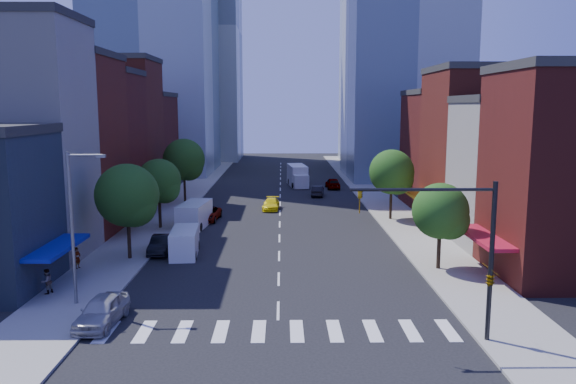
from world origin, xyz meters
name	(u,v)px	position (x,y,z in m)	size (l,w,h in m)	color
ground	(278,311)	(0.00, 0.00, 0.00)	(220.00, 220.00, 0.00)	black
sidewalk_left	(183,198)	(-12.50, 40.00, 0.07)	(5.00, 120.00, 0.15)	gray
sidewalk_right	(377,198)	(12.50, 40.00, 0.07)	(5.00, 120.00, 0.15)	gray
crosswalk	(278,331)	(0.00, -3.00, 0.01)	(19.00, 3.00, 0.01)	silver
bldg_left_1	(4,142)	(-21.00, 12.00, 9.00)	(12.00, 8.00, 18.00)	beige
bldg_left_2	(50,147)	(-21.00, 20.50, 8.00)	(12.00, 9.00, 16.00)	maroon
bldg_left_3	(83,146)	(-21.00, 29.00, 7.50)	(12.00, 8.00, 15.00)	#571A15
bldg_left_4	(107,133)	(-21.00, 37.50, 8.50)	(12.00, 9.00, 17.00)	maroon
bldg_left_5	(129,144)	(-21.00, 47.00, 6.50)	(12.00, 10.00, 13.00)	#571A15
bldg_right_1	(531,176)	(21.00, 15.00, 6.00)	(12.00, 8.00, 12.00)	beige
bldg_right_2	(492,149)	(21.00, 24.00, 7.50)	(12.00, 10.00, 15.00)	maroon
bldg_right_3	(460,151)	(21.00, 34.00, 6.50)	(12.00, 10.00, 13.00)	#571A15
tower_far_w	(198,31)	(-18.00, 95.00, 28.00)	(18.00, 18.00, 56.00)	#9EA5AD
traffic_signal	(480,262)	(9.94, -4.50, 4.16)	(7.24, 2.24, 8.00)	black
streetlight	(75,218)	(-11.81, 1.00, 5.28)	(2.25, 0.25, 9.00)	slate
tree_left_near	(129,198)	(-11.35, 10.92, 4.87)	(4.80, 4.80, 7.30)	black
tree_left_mid	(160,183)	(-11.35, 21.92, 4.53)	(4.20, 4.20, 6.65)	black
tree_left_far	(185,161)	(-11.35, 35.92, 5.20)	(5.00, 5.00, 7.75)	black
tree_right_near	(443,213)	(11.65, 7.92, 4.19)	(4.00, 4.00, 6.20)	black
tree_right_far	(393,174)	(11.65, 25.92, 4.86)	(4.60, 4.60, 7.20)	black
parked_car_front	(102,311)	(-9.50, -2.00, 0.79)	(1.87, 4.65, 1.59)	#9F9FA3
parked_car_second	(161,244)	(-9.50, 13.03, 0.71)	(1.51, 4.33, 1.43)	black
parked_car_third	(207,214)	(-7.50, 25.97, 0.69)	(2.28, 4.95, 1.38)	#999999
parked_car_rear	(201,212)	(-8.29, 27.11, 0.65)	(1.83, 4.50, 1.30)	black
cargo_van_near	(184,243)	(-7.49, 12.26, 1.04)	(2.36, 5.09, 2.11)	white
cargo_van_far	(194,215)	(-8.36, 22.78, 1.21)	(2.91, 5.94, 2.44)	white
taxi	(271,204)	(-1.00, 32.11, 0.63)	(1.78, 4.37, 1.27)	#FFED0D
traffic_car_oncoming	(318,191)	(4.94, 41.83, 0.68)	(1.44, 4.14, 1.36)	black
traffic_car_far	(333,183)	(7.55, 48.68, 0.77)	(1.81, 4.50, 1.53)	#999999
box_truck	(298,176)	(2.59, 51.36, 1.45)	(3.10, 7.82, 3.06)	silver
pedestrian_near	(78,258)	(-14.50, 8.27, 0.93)	(0.57, 0.37, 1.55)	#999999
pedestrian_far	(47,281)	(-14.43, 2.73, 0.94)	(0.77, 0.60, 1.59)	#999999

